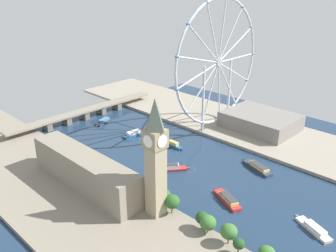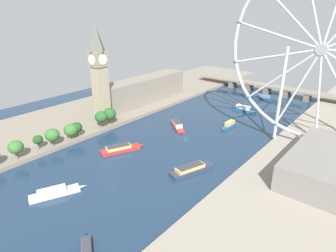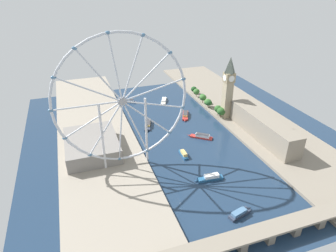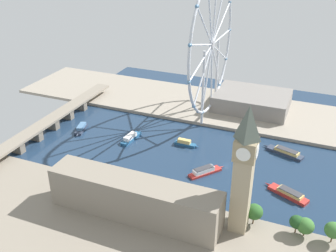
{
  "view_description": "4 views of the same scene",
  "coord_description": "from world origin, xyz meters",
  "px_view_note": "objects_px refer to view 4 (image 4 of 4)",
  "views": [
    {
      "loc": [
        -218.5,
        -181.19,
        155.82
      ],
      "look_at": [
        22.46,
        54.85,
        16.93
      ],
      "focal_mm": 39.4,
      "sensor_mm": 36.0,
      "label": 1
    },
    {
      "loc": [
        127.87,
        -176.07,
        100.1
      ],
      "look_at": [
        -12.31,
        -7.44,
        9.15
      ],
      "focal_mm": 31.03,
      "sensor_mm": 36.0,
      "label": 2
    },
    {
      "loc": [
        123.38,
        295.64,
        181.22
      ],
      "look_at": [
        23.7,
        7.47,
        21.24
      ],
      "focal_mm": 31.52,
      "sensor_mm": 36.0,
      "label": 3
    },
    {
      "loc": [
        -265.59,
        -59.57,
        171.07
      ],
      "look_at": [
        21.63,
        59.73,
        13.5
      ],
      "focal_mm": 42.38,
      "sensor_mm": 36.0,
      "label": 4
    }
  ],
  "objects_px": {
    "tour_boat_3": "(185,143)",
    "tour_boat_6": "(288,193)",
    "parliament_block": "(134,198)",
    "riverside_hall": "(252,101)",
    "ferris_wheel": "(212,45)",
    "river_bridge": "(51,121)",
    "tour_boat_0": "(285,152)",
    "tour_boat_1": "(205,171)",
    "tour_boat_7": "(131,138)",
    "clock_tower": "(244,169)",
    "tour_boat_5": "(81,128)"
  },
  "relations": [
    {
      "from": "tour_boat_0",
      "to": "riverside_hall",
      "type": "bearing_deg",
      "value": -41.41
    },
    {
      "from": "tour_boat_3",
      "to": "river_bridge",
      "type": "bearing_deg",
      "value": -171.0
    },
    {
      "from": "clock_tower",
      "to": "tour_boat_6",
      "type": "height_order",
      "value": "clock_tower"
    },
    {
      "from": "ferris_wheel",
      "to": "tour_boat_0",
      "type": "bearing_deg",
      "value": -119.14
    },
    {
      "from": "tour_boat_3",
      "to": "tour_boat_6",
      "type": "height_order",
      "value": "tour_boat_3"
    },
    {
      "from": "tour_boat_0",
      "to": "tour_boat_6",
      "type": "height_order",
      "value": "tour_boat_0"
    },
    {
      "from": "ferris_wheel",
      "to": "tour_boat_1",
      "type": "height_order",
      "value": "ferris_wheel"
    },
    {
      "from": "ferris_wheel",
      "to": "river_bridge",
      "type": "relative_size",
      "value": 0.71
    },
    {
      "from": "tour_boat_3",
      "to": "clock_tower",
      "type": "bearing_deg",
      "value": -51.57
    },
    {
      "from": "river_bridge",
      "to": "tour_boat_3",
      "type": "relative_size",
      "value": 8.66
    },
    {
      "from": "parliament_block",
      "to": "ferris_wheel",
      "type": "bearing_deg",
      "value": 0.67
    },
    {
      "from": "tour_boat_0",
      "to": "tour_boat_6",
      "type": "relative_size",
      "value": 1.08
    },
    {
      "from": "riverside_hall",
      "to": "tour_boat_0",
      "type": "relative_size",
      "value": 2.04
    },
    {
      "from": "tour_boat_3",
      "to": "ferris_wheel",
      "type": "bearing_deg",
      "value": 90.08
    },
    {
      "from": "ferris_wheel",
      "to": "tour_boat_5",
      "type": "relative_size",
      "value": 5.39
    },
    {
      "from": "tour_boat_0",
      "to": "tour_boat_6",
      "type": "bearing_deg",
      "value": 118.44
    },
    {
      "from": "parliament_block",
      "to": "tour_boat_1",
      "type": "xyz_separation_m",
      "value": [
        67.62,
        -25.88,
        -13.98
      ]
    },
    {
      "from": "clock_tower",
      "to": "riverside_hall",
      "type": "distance_m",
      "value": 189.96
    },
    {
      "from": "parliament_block",
      "to": "clock_tower",
      "type": "bearing_deg",
      "value": -77.98
    },
    {
      "from": "tour_boat_1",
      "to": "tour_boat_3",
      "type": "distance_m",
      "value": 45.96
    },
    {
      "from": "tour_boat_0",
      "to": "tour_boat_1",
      "type": "relative_size",
      "value": 1.3
    },
    {
      "from": "clock_tower",
      "to": "tour_boat_6",
      "type": "relative_size",
      "value": 2.51
    },
    {
      "from": "parliament_block",
      "to": "tour_boat_5",
      "type": "bearing_deg",
      "value": 48.13
    },
    {
      "from": "tour_boat_7",
      "to": "tour_boat_6",
      "type": "bearing_deg",
      "value": -97.58
    },
    {
      "from": "clock_tower",
      "to": "ferris_wheel",
      "type": "height_order",
      "value": "ferris_wheel"
    },
    {
      "from": "ferris_wheel",
      "to": "tour_boat_7",
      "type": "distance_m",
      "value": 112.43
    },
    {
      "from": "tour_boat_5",
      "to": "riverside_hall",
      "type": "bearing_deg",
      "value": 112.05
    },
    {
      "from": "clock_tower",
      "to": "tour_boat_0",
      "type": "bearing_deg",
      "value": -7.48
    },
    {
      "from": "tour_boat_6",
      "to": "clock_tower",
      "type": "bearing_deg",
      "value": 87.89
    },
    {
      "from": "riverside_hall",
      "to": "tour_boat_1",
      "type": "bearing_deg",
      "value": 176.33
    },
    {
      "from": "ferris_wheel",
      "to": "parliament_block",
      "type": "bearing_deg",
      "value": -179.33
    },
    {
      "from": "tour_boat_0",
      "to": "tour_boat_3",
      "type": "xyz_separation_m",
      "value": [
        -18.03,
        82.03,
        0.13
      ]
    },
    {
      "from": "tour_boat_7",
      "to": "tour_boat_0",
      "type": "bearing_deg",
      "value": -73.52
    },
    {
      "from": "clock_tower",
      "to": "river_bridge",
      "type": "height_order",
      "value": "clock_tower"
    },
    {
      "from": "parliament_block",
      "to": "riverside_hall",
      "type": "relative_size",
      "value": 1.54
    },
    {
      "from": "riverside_hall",
      "to": "tour_boat_0",
      "type": "distance_m",
      "value": 89.19
    },
    {
      "from": "ferris_wheel",
      "to": "tour_boat_6",
      "type": "relative_size",
      "value": 4.07
    },
    {
      "from": "riverside_hall",
      "to": "tour_boat_5",
      "type": "relative_size",
      "value": 2.93
    },
    {
      "from": "riverside_hall",
      "to": "tour_boat_6",
      "type": "relative_size",
      "value": 2.21
    },
    {
      "from": "ferris_wheel",
      "to": "tour_boat_0",
      "type": "relative_size",
      "value": 3.75
    },
    {
      "from": "tour_boat_3",
      "to": "tour_boat_7",
      "type": "height_order",
      "value": "tour_boat_7"
    },
    {
      "from": "ferris_wheel",
      "to": "tour_boat_5",
      "type": "bearing_deg",
      "value": 126.32
    },
    {
      "from": "tour_boat_1",
      "to": "tour_boat_6",
      "type": "distance_m",
      "value": 63.3
    },
    {
      "from": "tour_boat_6",
      "to": "tour_boat_7",
      "type": "xyz_separation_m",
      "value": [
        30.71,
        140.54,
        0.17
      ]
    },
    {
      "from": "clock_tower",
      "to": "river_bridge",
      "type": "distance_m",
      "value": 211.85
    },
    {
      "from": "tour_boat_3",
      "to": "tour_boat_5",
      "type": "bearing_deg",
      "value": -172.43
    },
    {
      "from": "tour_boat_5",
      "to": "parliament_block",
      "type": "bearing_deg",
      "value": 32.51
    },
    {
      "from": "clock_tower",
      "to": "tour_boat_5",
      "type": "relative_size",
      "value": 3.33
    },
    {
      "from": "parliament_block",
      "to": "riverside_hall",
      "type": "bearing_deg",
      "value": -9.81
    },
    {
      "from": "ferris_wheel",
      "to": "tour_boat_7",
      "type": "xyz_separation_m",
      "value": [
        -72.12,
        49.56,
        -70.59
      ]
    }
  ]
}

